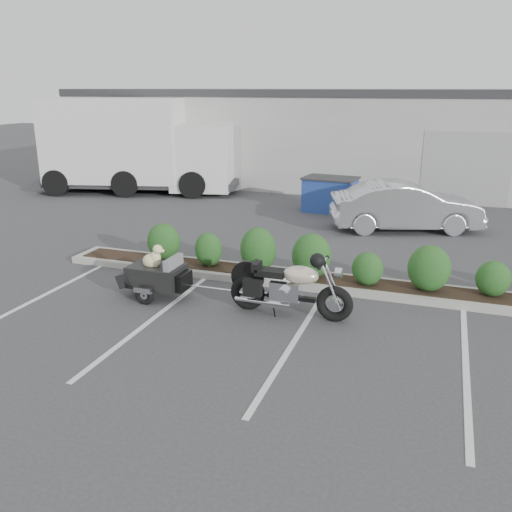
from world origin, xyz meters
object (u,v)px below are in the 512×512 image
(dumpster, at_px, (330,194))
(delivery_truck, at_px, (138,148))
(pet_trailer, at_px, (156,275))
(motorcycle, at_px, (289,288))
(sedan, at_px, (406,206))

(dumpster, relative_size, delivery_truck, 0.23)
(pet_trailer, height_order, delivery_truck, delivery_truck)
(pet_trailer, height_order, dumpster, dumpster)
(dumpster, bearing_deg, motorcycle, -76.95)
(pet_trailer, bearing_deg, sedan, 59.50)
(sedan, bearing_deg, delivery_truck, 56.13)
(motorcycle, distance_m, dumpster, 9.10)
(motorcycle, height_order, pet_trailer, motorcycle)
(sedan, bearing_deg, dumpster, 36.86)
(sedan, height_order, delivery_truck, delivery_truck)
(dumpster, bearing_deg, sedan, -28.70)
(motorcycle, bearing_deg, pet_trailer, 179.88)
(motorcycle, height_order, delivery_truck, delivery_truck)
(pet_trailer, bearing_deg, motorcycle, -0.12)
(pet_trailer, distance_m, dumpster, 9.16)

